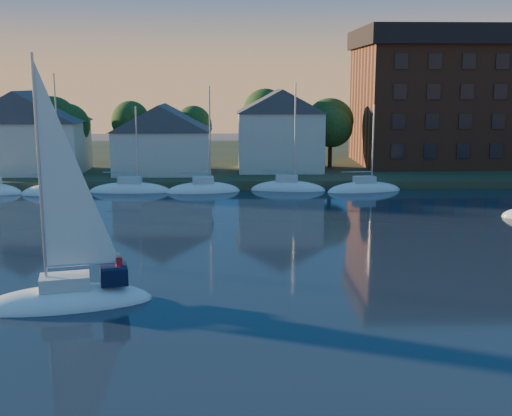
{
  "coord_description": "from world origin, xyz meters",
  "views": [
    {
      "loc": [
        2.23,
        -19.01,
        11.55
      ],
      "look_at": [
        3.73,
        22.0,
        3.51
      ],
      "focal_mm": 45.0,
      "sensor_mm": 36.0,
      "label": 1
    }
  ],
  "objects_px": {
    "clubhouse_west": "(28,131)",
    "clubhouse_east": "(280,129)",
    "condo_block": "(475,96)",
    "hero_sailboat": "(68,294)",
    "clubhouse_centre": "(163,138)"
  },
  "relations": [
    {
      "from": "clubhouse_west",
      "to": "clubhouse_east",
      "type": "bearing_deg",
      "value": 1.91
    },
    {
      "from": "clubhouse_east",
      "to": "condo_block",
      "type": "relative_size",
      "value": 0.34
    },
    {
      "from": "clubhouse_east",
      "to": "hero_sailboat",
      "type": "bearing_deg",
      "value": -107.68
    },
    {
      "from": "clubhouse_centre",
      "to": "hero_sailboat",
      "type": "height_order",
      "value": "hero_sailboat"
    },
    {
      "from": "clubhouse_centre",
      "to": "clubhouse_east",
      "type": "distance_m",
      "value": 14.17
    },
    {
      "from": "hero_sailboat",
      "to": "clubhouse_west",
      "type": "bearing_deg",
      "value": -83.64
    },
    {
      "from": "clubhouse_east",
      "to": "condo_block",
      "type": "height_order",
      "value": "condo_block"
    },
    {
      "from": "clubhouse_west",
      "to": "condo_block",
      "type": "relative_size",
      "value": 0.44
    },
    {
      "from": "clubhouse_west",
      "to": "clubhouse_east",
      "type": "relative_size",
      "value": 1.3
    },
    {
      "from": "condo_block",
      "to": "clubhouse_west",
      "type": "bearing_deg",
      "value": -172.93
    },
    {
      "from": "clubhouse_centre",
      "to": "hero_sailboat",
      "type": "bearing_deg",
      "value": -90.63
    },
    {
      "from": "clubhouse_west",
      "to": "hero_sailboat",
      "type": "xyz_separation_m",
      "value": [
        15.52,
        -44.41,
        -5.34
      ]
    },
    {
      "from": "clubhouse_west",
      "to": "clubhouse_east",
      "type": "distance_m",
      "value": 30.02
    },
    {
      "from": "clubhouse_east",
      "to": "condo_block",
      "type": "bearing_deg",
      "value": 12.89
    },
    {
      "from": "clubhouse_centre",
      "to": "clubhouse_west",
      "type": "bearing_deg",
      "value": 176.42
    }
  ]
}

